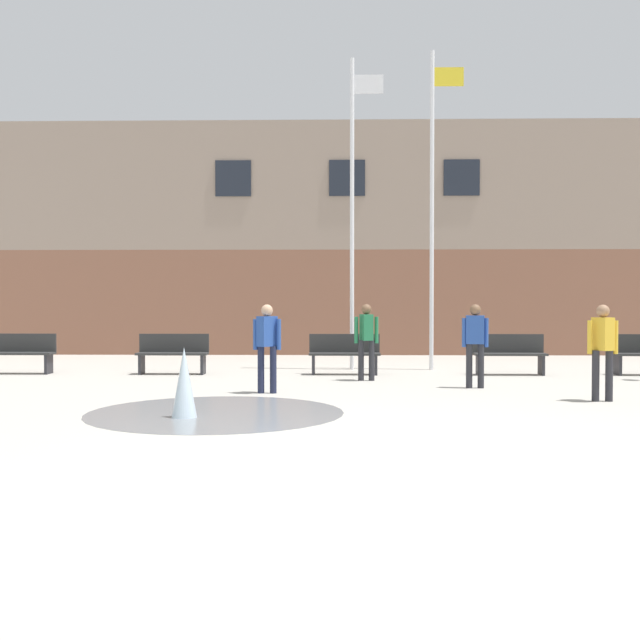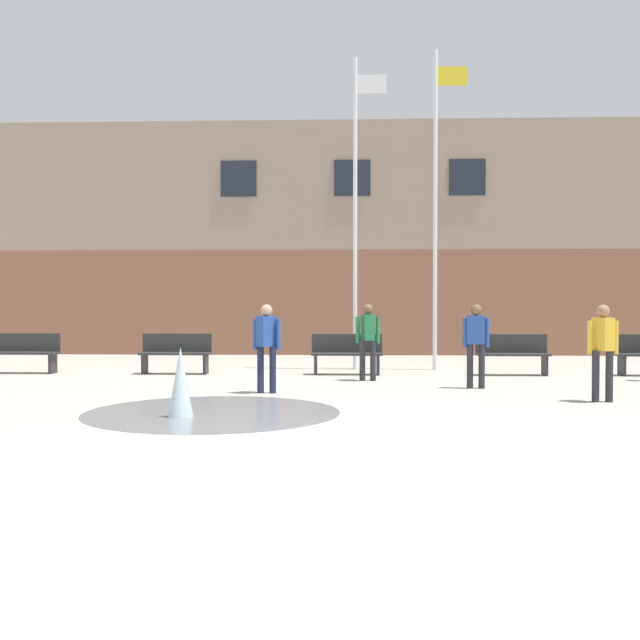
% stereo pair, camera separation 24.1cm
% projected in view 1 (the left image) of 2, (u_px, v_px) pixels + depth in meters
% --- Properties ---
extents(ground_plane, '(100.00, 100.00, 0.00)m').
position_uv_depth(ground_plane, '(369.00, 462.00, 7.63)').
color(ground_plane, '#B2ADA3').
extents(library_building, '(36.00, 6.05, 7.23)m').
position_uv_depth(library_building, '(346.00, 245.00, 25.97)').
color(library_building, brown).
rests_on(library_building, ground).
extents(splash_fountain, '(3.78, 3.78, 1.00)m').
position_uv_depth(splash_fountain, '(199.00, 397.00, 10.77)').
color(splash_fountain, gray).
rests_on(splash_fountain, ground).
extents(park_bench_far_left, '(1.60, 0.44, 0.91)m').
position_uv_depth(park_bench_far_left, '(19.00, 353.00, 17.08)').
color(park_bench_far_left, '#28282D').
rests_on(park_bench_far_left, ground).
extents(park_bench_left_of_flagpoles, '(1.60, 0.44, 0.91)m').
position_uv_depth(park_bench_left_of_flagpoles, '(173.00, 353.00, 16.97)').
color(park_bench_left_of_flagpoles, '#28282D').
rests_on(park_bench_left_of_flagpoles, ground).
extents(park_bench_under_left_flagpole, '(1.60, 0.44, 0.91)m').
position_uv_depth(park_bench_under_left_flagpole, '(344.00, 353.00, 16.88)').
color(park_bench_under_left_flagpole, '#28282D').
rests_on(park_bench_under_left_flagpole, ground).
extents(park_bench_under_right_flagpole, '(1.60, 0.44, 0.91)m').
position_uv_depth(park_bench_under_right_flagpole, '(509.00, 353.00, 16.80)').
color(park_bench_under_right_flagpole, '#28282D').
rests_on(park_bench_under_right_flagpole, ground).
extents(adult_near_bench, '(0.50, 0.39, 1.59)m').
position_uv_depth(adult_near_bench, '(267.00, 341.00, 13.36)').
color(adult_near_bench, '#1E233D').
rests_on(adult_near_bench, ground).
extents(adult_in_red, '(0.50, 0.38, 1.59)m').
position_uv_depth(adult_in_red, '(366.00, 336.00, 15.51)').
color(adult_in_red, '#28282D').
rests_on(adult_in_red, ground).
extents(teen_by_trashcan, '(0.50, 0.39, 1.59)m').
position_uv_depth(teen_by_trashcan, '(603.00, 345.00, 12.26)').
color(teen_by_trashcan, '#28282D').
rests_on(teen_by_trashcan, ground).
extents(adult_watching, '(0.50, 0.27, 1.59)m').
position_uv_depth(adult_watching, '(475.00, 339.00, 14.16)').
color(adult_watching, '#28282D').
rests_on(adult_watching, ground).
extents(flagpole_left, '(0.80, 0.10, 7.50)m').
position_uv_depth(flagpole_left, '(353.00, 204.00, 18.03)').
color(flagpole_left, silver).
rests_on(flagpole_left, ground).
extents(flagpole_right, '(0.80, 0.10, 7.66)m').
position_uv_depth(flagpole_right, '(433.00, 201.00, 17.99)').
color(flagpole_right, silver).
rests_on(flagpole_right, ground).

